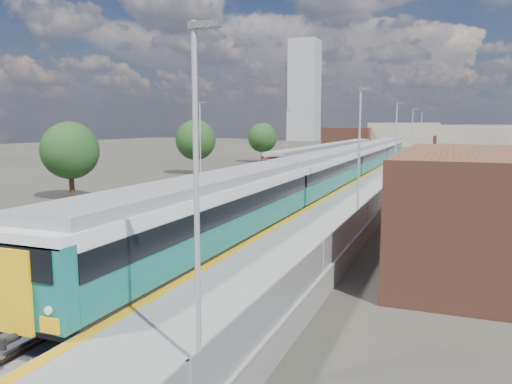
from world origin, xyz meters
The scene contains 11 objects.
ground centered at (0.00, 50.00, 0.00)m, with size 320.00×320.00×0.00m, color #47443A.
ballast_bed centered at (-2.25, 52.50, 0.03)m, with size 10.50×155.00×0.06m, color #565451.
tracks centered at (-1.65, 54.18, 0.11)m, with size 8.96×160.00×0.17m.
platform_right centered at (5.28, 52.49, 0.54)m, with size 4.70×155.00×8.52m.
platform_left centered at (-9.05, 52.49, 0.52)m, with size 4.30×155.00×8.52m.
buildings centered at (-18.12, 138.60, 10.70)m, with size 72.00×185.50×40.00m.
green_train centered at (1.50, 44.34, 2.38)m, with size 3.06×85.18×3.37m.
red_train centered at (-5.50, 68.40, 2.03)m, with size 2.72×55.13×3.43m.
tree_a centered at (-18.84, 26.57, 4.20)m, with size 4.92×4.92×6.67m.
tree_b centered at (-19.28, 49.95, 4.44)m, with size 5.20×5.20×7.05m.
tree_c centered at (-18.48, 72.21, 4.23)m, with size 4.95×4.95×6.71m.
Camera 1 is at (11.69, -7.41, 6.39)m, focal length 35.00 mm.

